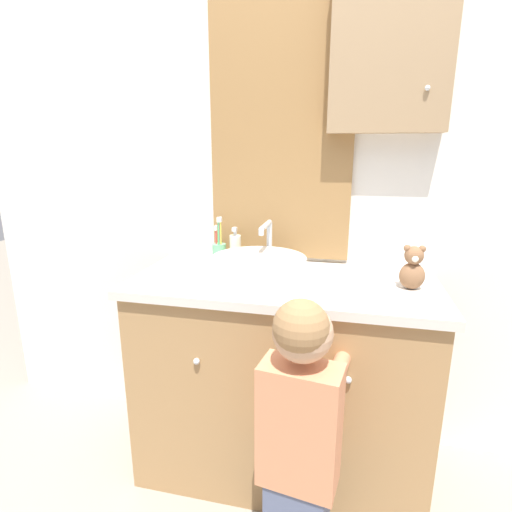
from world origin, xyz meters
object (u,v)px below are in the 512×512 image
object	(u,v)px
toothbrush_holder	(219,249)
teddy_bear	(413,268)
sink_basin	(259,267)
soap_dispenser	(235,248)
child_figure	(300,429)

from	to	relation	value
toothbrush_holder	teddy_bear	world-z (taller)	toothbrush_holder
sink_basin	teddy_bear	bearing A→B (deg)	0.14
toothbrush_holder	teddy_bear	distance (m)	0.84
toothbrush_holder	soap_dispenser	xyz separation A→B (m)	(0.08, -0.02, 0.02)
teddy_bear	child_figure	bearing A→B (deg)	-127.07
toothbrush_holder	soap_dispenser	size ratio (longest dim) A/B	1.26
toothbrush_holder	soap_dispenser	world-z (taller)	toothbrush_holder
child_figure	toothbrush_holder	bearing A→B (deg)	124.72
toothbrush_holder	teddy_bear	bearing A→B (deg)	-15.26
sink_basin	toothbrush_holder	distance (m)	0.33
teddy_bear	soap_dispenser	bearing A→B (deg)	164.25
sink_basin	child_figure	world-z (taller)	sink_basin
child_figure	sink_basin	bearing A→B (deg)	116.79
soap_dispenser	teddy_bear	xyz separation A→B (m)	(0.73, -0.21, 0.01)
toothbrush_holder	child_figure	xyz separation A→B (m)	(0.47, -0.67, -0.36)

